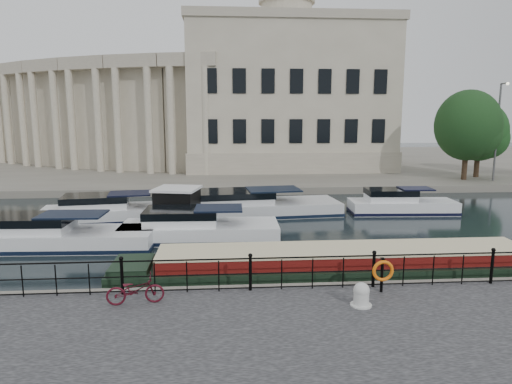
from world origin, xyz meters
The scene contains 10 objects.
ground_plane centered at (0.00, 0.00, 0.00)m, with size 160.00×160.00×0.00m, color black.
far_bank centered at (0.00, 39.00, 0.28)m, with size 120.00×42.00×0.55m, color #6B665B.
railing centered at (0.00, -2.25, 1.20)m, with size 24.14×0.14×1.22m.
civic_building centered at (-1.00, 34.71, 7.04)m, with size 53.55×31.84×16.85m.
bicycle centered at (-3.45, -3.06, 0.99)m, with size 0.58×1.67×0.88m, color #460C18.
mooring_bollard centered at (3.16, -3.68, 0.88)m, with size 0.63×0.63×0.71m.
life_ring_post centered at (4.11, -2.77, 1.25)m, with size 0.69×0.19×1.12m.
narrowboat centered at (3.61, 0.01, 0.37)m, with size 17.12×2.32×1.62m.
harbour_hut centered at (-3.33, 8.91, 0.95)m, with size 3.66×3.26×2.19m.
cabin_cruisers centered at (-2.26, 8.74, 0.37)m, with size 27.45×9.92×1.99m.
Camera 1 is at (-0.86, -16.03, 6.09)m, focal length 32.00 mm.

